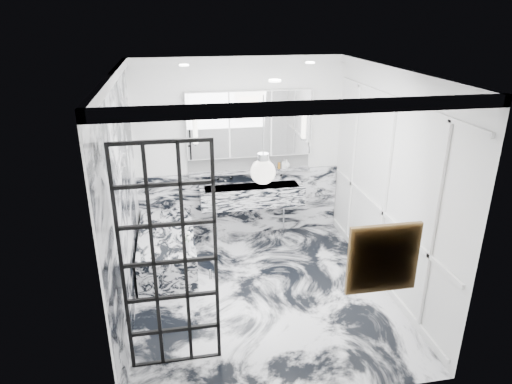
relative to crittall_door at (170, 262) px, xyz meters
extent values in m
plane|color=silver|center=(1.10, 1.05, -1.18)|extent=(3.60, 3.60, 0.00)
plane|color=white|center=(1.10, 1.05, 1.62)|extent=(3.60, 3.60, 0.00)
plane|color=white|center=(1.10, 2.85, 0.22)|extent=(3.60, 0.00, 3.60)
plane|color=white|center=(1.10, -0.75, 0.22)|extent=(3.60, 0.00, 3.60)
plane|color=white|center=(-0.50, 1.05, 0.22)|extent=(0.00, 3.60, 3.60)
plane|color=white|center=(2.70, 1.05, 0.22)|extent=(0.00, 3.60, 3.60)
cube|color=silver|center=(1.10, 2.82, -0.65)|extent=(3.18, 0.05, 1.05)
cube|color=silver|center=(-0.48, 1.05, 0.16)|extent=(0.02, 3.56, 2.68)
cube|color=white|center=(2.68, 1.05, 0.12)|extent=(0.03, 3.40, 2.30)
imported|color=#8C5919|center=(1.55, 2.76, 0.01)|extent=(0.10, 0.10, 0.20)
imported|color=#4C4C51|center=(1.79, 2.76, -0.01)|extent=(0.09, 0.09, 0.15)
imported|color=silver|center=(1.83, 2.76, -0.02)|extent=(0.14, 0.14, 0.14)
sphere|color=white|center=(1.35, 2.76, -0.01)|extent=(0.14, 0.14, 0.14)
cylinder|color=#8C5919|center=(1.71, 2.76, -0.04)|extent=(0.04, 0.04, 0.10)
cylinder|color=silver|center=(0.20, 1.36, -0.57)|extent=(0.09, 0.09, 0.12)
cube|color=#C87214|center=(1.81, -0.71, 0.25)|extent=(0.54, 0.05, 0.54)
sphere|color=white|center=(0.87, -0.14, 0.90)|extent=(0.22, 0.22, 0.22)
cube|color=silver|center=(1.25, 2.60, -0.45)|extent=(1.60, 0.45, 0.30)
cube|color=silver|center=(1.25, 2.77, -0.11)|extent=(1.90, 0.14, 0.04)
cube|color=white|center=(1.25, 2.83, 0.03)|extent=(1.90, 0.03, 0.23)
cube|color=white|center=(1.25, 2.77, 0.64)|extent=(1.90, 0.16, 1.00)
cylinder|color=white|center=(0.43, 2.68, 0.60)|extent=(0.07, 0.07, 0.40)
cylinder|color=white|center=(2.07, 2.68, 0.60)|extent=(0.07, 0.07, 0.40)
cube|color=silver|center=(-0.07, 1.94, -0.90)|extent=(0.75, 1.65, 0.55)
camera|label=1|loc=(0.12, -3.86, 2.22)|focal=32.00mm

